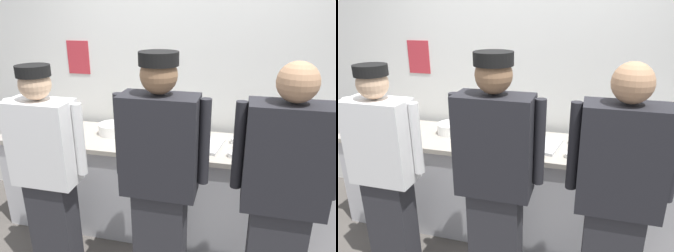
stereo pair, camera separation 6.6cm
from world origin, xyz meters
TOP-DOWN VIEW (x-y plane):
  - wall_back at (-0.00, 0.79)m, footprint 5.07×0.11m
  - prep_counter at (0.00, 0.34)m, footprint 3.23×0.64m
  - chef_near_left at (-0.83, -0.32)m, footprint 0.59×0.24m
  - chef_center at (0.03, -0.35)m, footprint 0.62×0.24m
  - chef_far_right at (0.79, -0.35)m, footprint 0.62×0.24m
  - plate_stack_front at (0.92, 0.28)m, footprint 0.22×0.22m
  - plate_stack_rear at (-0.62, 0.40)m, footprint 0.24×0.24m
  - sheet_tray at (0.13, 0.34)m, footprint 0.54×0.42m
  - squeeze_bottle_primary at (-0.41, 0.41)m, footprint 0.05×0.05m
  - ramekin_red_sauce at (0.69, 0.40)m, footprint 0.09×0.09m
  - ramekin_orange_sauce at (0.49, 0.44)m, footprint 0.08×0.08m
  - ramekin_green_sauce at (0.48, 0.16)m, footprint 0.08×0.08m
  - deli_cup at (-0.35, 0.29)m, footprint 0.09×0.09m
  - chefs_knife at (-1.28, 0.23)m, footprint 0.27×0.03m

SIDE VIEW (x-z plane):
  - prep_counter at x=0.00m, z-range 0.00..0.90m
  - chef_near_left at x=-0.83m, z-range 0.05..1.68m
  - chefs_knife at x=-1.28m, z-range 0.89..0.91m
  - sheet_tray at x=0.13m, z-range 0.90..0.92m
  - chef_far_right at x=0.79m, z-range 0.05..1.77m
  - ramekin_green_sauce at x=0.48m, z-range 0.90..0.93m
  - ramekin_red_sauce at x=0.69m, z-range 0.90..0.94m
  - ramekin_orange_sauce at x=0.49m, z-range 0.90..0.94m
  - plate_stack_front at x=0.92m, z-range 0.90..0.96m
  - chef_center at x=0.03m, z-range 0.06..1.80m
  - deli_cup at x=-0.35m, z-range 0.90..0.98m
  - plate_stack_rear at x=-0.62m, z-range 0.90..0.99m
  - squeeze_bottle_primary at x=-0.41m, z-range 0.89..1.10m
  - wall_back at x=0.00m, z-range 0.00..2.75m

